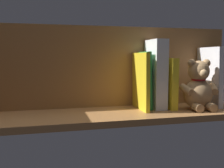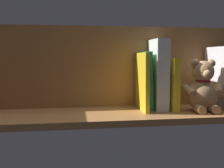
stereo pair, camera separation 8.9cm
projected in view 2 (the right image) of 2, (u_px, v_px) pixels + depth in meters
The scene contains 9 objects.
ground_plane at pixel (112, 115), 90.59cm from camera, with size 101.37×25.81×2.20cm, color #9E6B3D.
shelf_back_panel at pixel (108, 67), 99.35cm from camera, with size 101.37×1.50×30.95cm, color #916034.
book_0 at pixel (220, 83), 100.08cm from camera, with size 1.89×9.93×18.25cm, color yellow.
book_1 at pixel (216, 77), 97.25cm from camera, with size 1.97×14.35×23.07cm, color silver.
teddy_bear at pixel (203, 88), 91.36cm from camera, with size 14.95×12.39×18.49cm.
book_2 at pixel (170, 84), 95.37cm from camera, with size 2.50×13.46×18.81cm, color yellow.
dictionary_thick_white at pixel (158, 74), 94.95cm from camera, with size 4.65×12.09×25.69cm, color white.
book_3 at pixel (147, 80), 95.39cm from camera, with size 1.58×10.73×21.21cm, color green.
book_4 at pixel (142, 82), 93.05cm from camera, with size 1.40×14.82×20.83cm, color yellow.
Camera 2 is at (12.63, 88.05, 19.27)cm, focal length 41.19 mm.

